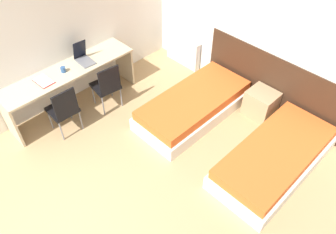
% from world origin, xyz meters
% --- Properties ---
extents(wall_back, '(5.05, 0.05, 2.70)m').
position_xyz_m(wall_back, '(0.00, 4.09, 1.35)').
color(wall_back, silver).
rests_on(wall_back, ground_plane).
extents(wall_left, '(0.05, 5.07, 2.70)m').
position_xyz_m(wall_left, '(-2.05, 2.03, 1.35)').
color(wall_left, silver).
rests_on(wall_left, ground_plane).
extents(headboard_panel, '(2.63, 0.03, 1.02)m').
position_xyz_m(headboard_panel, '(0.63, 4.06, 0.51)').
color(headboard_panel, '#382316').
rests_on(headboard_panel, ground_plane).
extents(bed_near_window, '(0.95, 2.04, 0.40)m').
position_xyz_m(bed_near_window, '(-0.15, 3.00, 0.19)').
color(bed_near_window, silver).
rests_on(bed_near_window, ground_plane).
extents(bed_near_door, '(0.95, 2.04, 0.40)m').
position_xyz_m(bed_near_door, '(1.42, 3.00, 0.19)').
color(bed_near_door, silver).
rests_on(bed_near_door, ground_plane).
extents(nightstand, '(0.47, 0.43, 0.47)m').
position_xyz_m(nightstand, '(0.63, 3.81, 0.23)').
color(nightstand, tan).
rests_on(nightstand, ground_plane).
extents(radiator, '(0.79, 0.12, 0.59)m').
position_xyz_m(radiator, '(-1.33, 3.97, 0.30)').
color(radiator, silver).
rests_on(radiator, ground_plane).
extents(desk, '(0.56, 2.27, 0.78)m').
position_xyz_m(desk, '(-1.75, 1.69, 0.62)').
color(desk, '#C6B28E').
rests_on(desk, ground_plane).
extents(chair_near_laptop, '(0.46, 0.46, 0.88)m').
position_xyz_m(chair_near_laptop, '(-1.31, 2.10, 0.49)').
color(chair_near_laptop, black).
rests_on(chair_near_laptop, ground_plane).
extents(chair_near_notebook, '(0.42, 0.42, 0.88)m').
position_xyz_m(chair_near_notebook, '(-1.31, 1.27, 0.49)').
color(chair_near_notebook, black).
rests_on(chair_near_notebook, ground_plane).
extents(laptop, '(0.36, 0.24, 0.35)m').
position_xyz_m(laptop, '(-1.77, 2.02, 0.85)').
color(laptop, slate).
rests_on(laptop, desk).
extents(open_notebook, '(0.35, 0.23, 0.02)m').
position_xyz_m(open_notebook, '(-1.75, 1.26, 0.79)').
color(open_notebook, '#B21E1E').
rests_on(open_notebook, desk).
extents(mug, '(0.08, 0.08, 0.09)m').
position_xyz_m(mug, '(-1.74, 1.61, 0.82)').
color(mug, '#2D5184').
rests_on(mug, desk).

